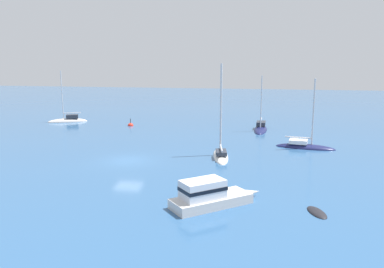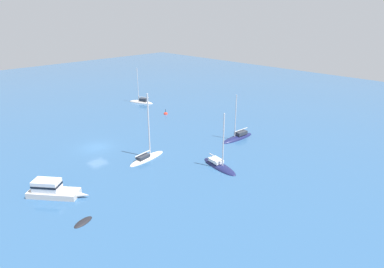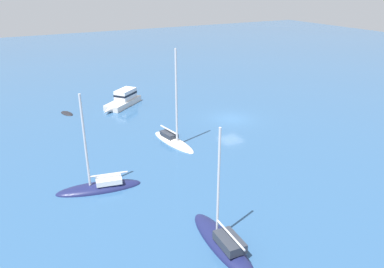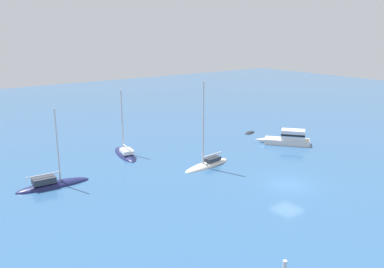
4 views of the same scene
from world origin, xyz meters
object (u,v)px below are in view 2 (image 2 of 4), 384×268
Objects in this scene: ketch at (219,166)px; channel_buoy at (166,114)px; sloop_1 at (141,102)px; yacht at (147,157)px; skiff at (83,222)px; launch at (52,190)px; sloop at (238,138)px.

ketch is 5.62× the size of channel_buoy.
sloop_1 is 10.10m from channel_buoy.
yacht is 1.20× the size of ketch.
sloop_1 is at bearing 46.35° from yacht.
yacht reaches higher than skiff.
ketch reaches higher than skiff.
sloop_1 reaches higher than ketch.
ketch is at bearing 27.36° from launch.
skiff is 18.19m from ketch.
sloop is 17.62m from channel_buoy.
ketch is 24.30m from channel_buoy.
launch is 31.49m from channel_buoy.
skiff is at bearing -39.25° from launch.
skiff is at bearing 113.30° from sloop_1.
ketch is at bearing 137.28° from sloop_1.
sloop_1 is 5.76× the size of channel_buoy.
sloop_1 reaches higher than launch.
sloop_1 reaches higher than sloop.
yacht is at bearing 122.01° from sloop_1.
launch is (-24.06, 29.87, 0.63)m from sloop_1.
sloop is at bearing 152.96° from sloop_1.
yacht is at bearing -11.90° from sloop.
sloop is at bearing -23.05° from yacht.
sloop_1 is (23.68, -16.86, -0.11)m from yacht.
sloop is 27.93m from launch.
sloop_1 is at bearing -91.55° from sloop.
skiff is 6.80m from launch.
skiff is at bearing -82.78° from ketch.
ketch is at bearing 158.64° from skiff.
sloop reaches higher than channel_buoy.
channel_buoy reaches higher than skiff.
sloop_1 is at bearing 171.00° from ketch.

